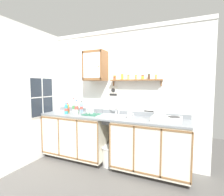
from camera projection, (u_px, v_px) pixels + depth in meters
name	position (u px, v px, depth m)	size (l,w,h in m)	color
floor	(102.00, 172.00, 2.92)	(5.89, 5.89, 0.00)	#565451
back_wall	(116.00, 95.00, 3.41)	(3.49, 0.07, 2.65)	white
side_wall_left	(25.00, 96.00, 3.14)	(0.05, 3.43, 2.65)	white
lower_cabinet_run	(77.00, 136.00, 3.49)	(1.36, 0.60, 0.92)	black
lower_cabinet_run_right	(150.00, 147.00, 2.88)	(1.30, 0.60, 0.92)	black
countertop	(109.00, 117.00, 3.15)	(2.85, 0.62, 0.03)	gray
backsplash	(115.00, 112.00, 3.40)	(2.85, 0.02, 0.08)	gray
sink	(113.00, 117.00, 3.16)	(0.53, 0.44, 0.49)	silver
hot_plate_stove	(167.00, 119.00, 2.73)	(0.48, 0.33, 0.08)	silver
saucepan	(159.00, 113.00, 2.79)	(0.38, 0.20, 0.07)	silver
bottle_water_clear_0	(74.00, 106.00, 3.53)	(0.07, 0.07, 0.32)	silver
bottle_detergent_teal_1	(66.00, 109.00, 3.40)	(0.07, 0.07, 0.23)	teal
bottle_soda_green_2	(77.00, 108.00, 3.45)	(0.08, 0.08, 0.24)	#4CB266
bottle_water_blue_3	(81.00, 107.00, 3.53)	(0.07, 0.07, 0.25)	#8CB7E0
bottle_opaque_white_4	(76.00, 108.00, 3.33)	(0.07, 0.07, 0.30)	white
bottle_juice_amber_5	(68.00, 108.00, 3.53)	(0.07, 0.07, 0.21)	gold
dish_rack	(92.00, 113.00, 3.30)	(0.36, 0.27, 0.17)	#26664C
mug	(130.00, 115.00, 2.98)	(0.13, 0.09, 0.10)	white
wall_cabinet	(95.00, 66.00, 3.35)	(0.45, 0.33, 0.59)	brown
spice_shelf	(135.00, 79.00, 3.13)	(1.00, 0.14, 0.23)	brown
warning_sign	(113.00, 92.00, 3.39)	(0.19, 0.01, 0.25)	silver
window	(42.00, 97.00, 3.47)	(0.03, 0.61, 0.83)	#262D38
trash_bin	(110.00, 155.00, 3.16)	(0.32, 0.32, 0.38)	silver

